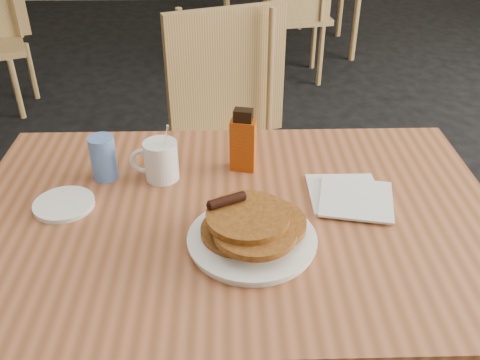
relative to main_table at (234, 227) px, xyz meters
name	(u,v)px	position (x,y,z in m)	size (l,w,h in m)	color
main_table	(234,227)	(0.00, 0.00, 0.00)	(1.31, 0.89, 0.75)	#A25C39
chair_main_far	(227,126)	(-0.01, 0.74, -0.11)	(0.58, 0.59, 1.00)	tan
chair_neighbor_near	(298,5)	(0.47, 2.63, -0.17)	(0.48, 0.48, 0.91)	tan
pancake_plate	(252,232)	(0.04, -0.11, 0.07)	(0.28, 0.28, 0.10)	white
coffee_mug	(160,160)	(-0.18, 0.16, 0.09)	(0.12, 0.09, 0.16)	white
syrup_bottle	(243,142)	(0.03, 0.20, 0.12)	(0.07, 0.05, 0.17)	maroon
napkin_stack	(350,196)	(0.29, 0.05, 0.05)	(0.21, 0.22, 0.01)	silver
blue_tumbler	(103,158)	(-0.33, 0.17, 0.10)	(0.07, 0.07, 0.12)	#557CC7
side_saucer	(64,204)	(-0.41, 0.04, 0.05)	(0.14, 0.14, 0.01)	white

